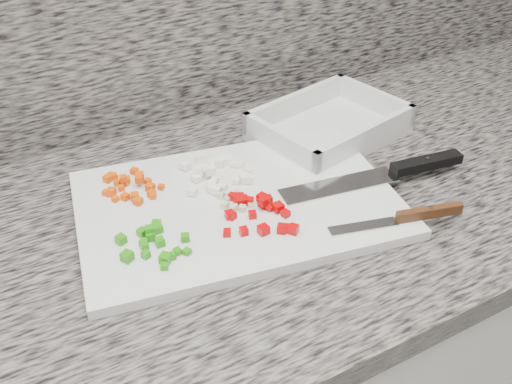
# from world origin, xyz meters

# --- Properties ---
(countertop) EXTENTS (3.96, 0.64, 0.04)m
(countertop) POSITION_xyz_m (0.00, 1.44, 0.88)
(countertop) COLOR #6A655D
(countertop) RESTS_ON cabinet
(cutting_board) EXTENTS (0.52, 0.39, 0.02)m
(cutting_board) POSITION_xyz_m (0.11, 1.44, 0.91)
(cutting_board) COLOR silver
(cutting_board) RESTS_ON countertop
(carrot_pile) EXTENTS (0.09, 0.10, 0.02)m
(carrot_pile) POSITION_xyz_m (-0.02, 1.54, 0.92)
(carrot_pile) COLOR #E04804
(carrot_pile) RESTS_ON cutting_board
(onion_pile) EXTENTS (0.12, 0.11, 0.02)m
(onion_pile) POSITION_xyz_m (0.11, 1.51, 0.92)
(onion_pile) COLOR white
(onion_pile) RESTS_ON cutting_board
(green_pepper_pile) EXTENTS (0.10, 0.10, 0.02)m
(green_pepper_pile) POSITION_xyz_m (-0.04, 1.40, 0.92)
(green_pepper_pile) COLOR #25890C
(green_pepper_pile) RESTS_ON cutting_board
(red_pepper_pile) EXTENTS (0.11, 0.13, 0.02)m
(red_pepper_pile) POSITION_xyz_m (0.12, 1.39, 0.92)
(red_pepper_pile) COLOR #BF0204
(red_pepper_pile) RESTS_ON cutting_board
(garlic_pile) EXTENTS (0.05, 0.06, 0.01)m
(garlic_pile) POSITION_xyz_m (0.10, 1.43, 0.92)
(garlic_pile) COLOR beige
(garlic_pile) RESTS_ON cutting_board
(chef_knife) EXTENTS (0.31, 0.08, 0.02)m
(chef_knife) POSITION_xyz_m (0.37, 1.38, 0.92)
(chef_knife) COLOR #B8BABE
(chef_knife) RESTS_ON cutting_board
(paring_knife) EXTENTS (0.20, 0.07, 0.02)m
(paring_knife) POSITION_xyz_m (0.31, 1.27, 0.92)
(paring_knife) COLOR #B8BABE
(paring_knife) RESTS_ON cutting_board
(tray) EXTENTS (0.29, 0.23, 0.05)m
(tray) POSITION_xyz_m (0.36, 1.55, 0.92)
(tray) COLOR silver
(tray) RESTS_ON countertop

